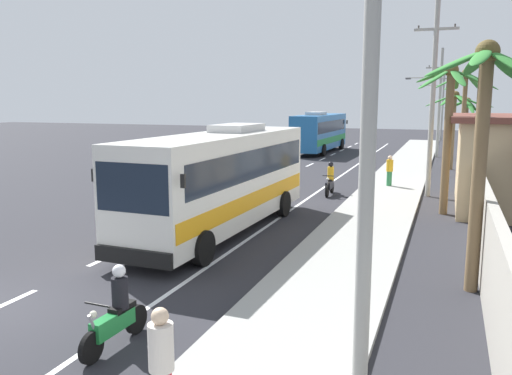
# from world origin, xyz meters

# --- Properties ---
(sidewalk_kerb) EXTENTS (3.20, 90.00, 0.14)m
(sidewalk_kerb) POSITION_xyz_m (6.80, 10.00, 0.07)
(sidewalk_kerb) COLOR #999993
(sidewalk_kerb) RESTS_ON ground
(lane_markings) EXTENTS (3.40, 71.00, 0.01)m
(lane_markings) POSITION_xyz_m (2.05, 14.78, 0.00)
(lane_markings) COLOR white
(lane_markings) RESTS_ON ground
(boundary_wall) EXTENTS (0.24, 60.00, 2.32)m
(boundary_wall) POSITION_xyz_m (10.60, 14.00, 1.16)
(boundary_wall) COLOR #9E998E
(boundary_wall) RESTS_ON ground
(coach_bus_foreground) EXTENTS (3.14, 10.99, 3.83)m
(coach_bus_foreground) POSITION_xyz_m (1.99, 8.36, 1.99)
(coach_bus_foreground) COLOR silver
(coach_bus_foreground) RESTS_ON ground
(coach_bus_far_lane) EXTENTS (3.06, 10.78, 3.70)m
(coach_bus_far_lane) POSITION_xyz_m (-1.56, 37.97, 1.92)
(coach_bus_far_lane) COLOR #2366A8
(coach_bus_far_lane) RESTS_ON ground
(motorcycle_beside_bus) EXTENTS (0.56, 1.96, 1.67)m
(motorcycle_beside_bus) POSITION_xyz_m (4.03, 17.03, 0.67)
(motorcycle_beside_bus) COLOR black
(motorcycle_beside_bus) RESTS_ON ground
(motorcycle_trailing) EXTENTS (0.56, 1.96, 1.61)m
(motorcycle_trailing) POSITION_xyz_m (3.72, -0.56, 0.65)
(motorcycle_trailing) COLOR black
(motorcycle_trailing) RESTS_ON ground
(pedestrian_near_kerb) EXTENTS (0.36, 0.36, 1.78)m
(pedestrian_near_kerb) POSITION_xyz_m (5.96, -2.64, 1.08)
(pedestrian_near_kerb) COLOR red
(pedestrian_near_kerb) RESTS_ON sidewalk_kerb
(pedestrian_midwalk) EXTENTS (0.36, 0.36, 1.65)m
(pedestrian_midwalk) POSITION_xyz_m (6.62, 20.08, 1.00)
(pedestrian_midwalk) COLOR #2D7A47
(pedestrian_midwalk) RESTS_ON sidewalk_kerb
(utility_pole_nearest) EXTENTS (3.95, 0.24, 10.32)m
(utility_pole_nearest) POSITION_xyz_m (8.35, -0.85, 5.53)
(utility_pole_nearest) COLOR #9E9E99
(utility_pole_nearest) RESTS_ON ground
(utility_pole_mid) EXTENTS (2.03, 0.24, 9.63)m
(utility_pole_mid) POSITION_xyz_m (8.68, 18.29, 4.99)
(utility_pole_mid) COLOR #9E9E99
(utility_pole_mid) RESTS_ON ground
(utility_pole_far) EXTENTS (3.99, 0.24, 8.90)m
(utility_pole_far) POSITION_xyz_m (8.50, 37.42, 4.76)
(utility_pole_far) COLOR #9E9E99
(utility_pole_far) RESTS_ON ground
(utility_pole_distant) EXTENTS (3.63, 0.24, 8.33)m
(utility_pole_distant) POSITION_xyz_m (8.47, 56.56, 4.48)
(utility_pole_distant) COLOR #9E9E99
(utility_pole_distant) RESTS_ON ground
(palm_nearest) EXTENTS (3.91, 3.60, 6.61)m
(palm_nearest) POSITION_xyz_m (10.29, 26.32, 4.88)
(palm_nearest) COLOR brown
(palm_nearest) RESTS_ON ground
(palm_second) EXTENTS (3.80, 3.57, 4.93)m
(palm_second) POSITION_xyz_m (10.72, 36.62, 3.76)
(palm_second) COLOR brown
(palm_second) RESTS_ON ground
(palm_third) EXTENTS (2.95, 3.20, 6.12)m
(palm_third) POSITION_xyz_m (10.27, 5.07, 4.33)
(palm_third) COLOR brown
(palm_third) RESTS_ON ground
(palm_fourth) EXTENTS (3.84, 3.61, 5.34)m
(palm_fourth) POSITION_xyz_m (9.75, 29.46, 4.13)
(palm_fourth) COLOR brown
(palm_fourth) RESTS_ON ground
(palm_farthest) EXTENTS (2.99, 2.97, 6.19)m
(palm_farthest) POSITION_xyz_m (9.46, 14.26, 4.20)
(palm_farthest) COLOR brown
(palm_farthest) RESTS_ON ground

